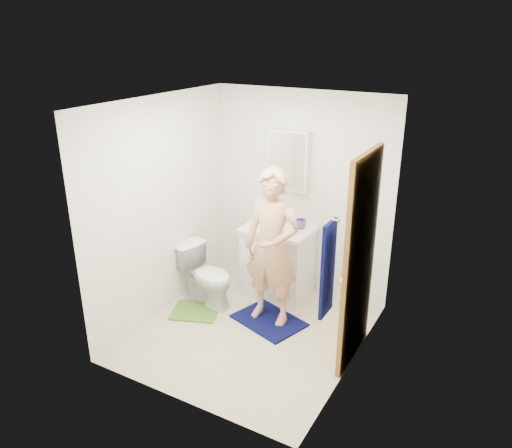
% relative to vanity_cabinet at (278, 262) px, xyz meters
% --- Properties ---
extents(floor, '(2.20, 2.40, 0.02)m').
position_rel_vanity_cabinet_xyz_m(floor, '(0.15, -0.91, -0.41)').
color(floor, beige).
rests_on(floor, ground).
extents(ceiling, '(2.20, 2.40, 0.02)m').
position_rel_vanity_cabinet_xyz_m(ceiling, '(0.15, -0.91, 2.01)').
color(ceiling, white).
rests_on(ceiling, ground).
extents(wall_back, '(2.20, 0.02, 2.40)m').
position_rel_vanity_cabinet_xyz_m(wall_back, '(0.15, 0.30, 0.80)').
color(wall_back, white).
rests_on(wall_back, ground).
extents(wall_front, '(2.20, 0.02, 2.40)m').
position_rel_vanity_cabinet_xyz_m(wall_front, '(0.15, -2.12, 0.80)').
color(wall_front, white).
rests_on(wall_front, ground).
extents(wall_left, '(0.02, 2.40, 2.40)m').
position_rel_vanity_cabinet_xyz_m(wall_left, '(-0.96, -0.91, 0.80)').
color(wall_left, white).
rests_on(wall_left, ground).
extents(wall_right, '(0.02, 2.40, 2.40)m').
position_rel_vanity_cabinet_xyz_m(wall_right, '(1.26, -0.91, 0.80)').
color(wall_right, white).
rests_on(wall_right, ground).
extents(vanity_cabinet, '(0.75, 0.55, 0.80)m').
position_rel_vanity_cabinet_xyz_m(vanity_cabinet, '(0.00, 0.00, 0.00)').
color(vanity_cabinet, white).
rests_on(vanity_cabinet, floor).
extents(countertop, '(0.79, 0.59, 0.05)m').
position_rel_vanity_cabinet_xyz_m(countertop, '(0.00, 0.00, 0.43)').
color(countertop, white).
rests_on(countertop, vanity_cabinet).
extents(sink_basin, '(0.40, 0.40, 0.03)m').
position_rel_vanity_cabinet_xyz_m(sink_basin, '(0.00, 0.00, 0.44)').
color(sink_basin, white).
rests_on(sink_basin, countertop).
extents(faucet, '(0.03, 0.03, 0.12)m').
position_rel_vanity_cabinet_xyz_m(faucet, '(0.00, 0.18, 0.51)').
color(faucet, silver).
rests_on(faucet, countertop).
extents(medicine_cabinet, '(0.50, 0.12, 0.70)m').
position_rel_vanity_cabinet_xyz_m(medicine_cabinet, '(0.00, 0.22, 1.20)').
color(medicine_cabinet, white).
rests_on(medicine_cabinet, wall_back).
extents(mirror_panel, '(0.46, 0.01, 0.66)m').
position_rel_vanity_cabinet_xyz_m(mirror_panel, '(0.00, 0.16, 1.20)').
color(mirror_panel, white).
rests_on(mirror_panel, wall_back).
extents(door, '(0.05, 0.80, 2.05)m').
position_rel_vanity_cabinet_xyz_m(door, '(1.22, -0.76, 0.62)').
color(door, olive).
rests_on(door, ground).
extents(door_knob, '(0.07, 0.07, 0.07)m').
position_rel_vanity_cabinet_xyz_m(door_knob, '(1.18, -1.08, 0.55)').
color(door_knob, gold).
rests_on(door_knob, door).
extents(towel, '(0.03, 0.24, 0.80)m').
position_rel_vanity_cabinet_xyz_m(towel, '(1.18, -1.48, 0.85)').
color(towel, '#060A3E').
rests_on(towel, wall_right).
extents(towel_hook, '(0.06, 0.02, 0.02)m').
position_rel_vanity_cabinet_xyz_m(towel_hook, '(1.22, -1.48, 1.27)').
color(towel_hook, silver).
rests_on(towel_hook, wall_right).
extents(toilet, '(0.76, 0.53, 0.70)m').
position_rel_vanity_cabinet_xyz_m(toilet, '(-0.60, -0.62, -0.05)').
color(toilet, white).
rests_on(toilet, floor).
extents(bath_mat, '(0.86, 0.73, 0.02)m').
position_rel_vanity_cabinet_xyz_m(bath_mat, '(0.22, -0.64, -0.39)').
color(bath_mat, '#060A3E').
rests_on(bath_mat, floor).
extents(green_rug, '(0.63, 0.59, 0.02)m').
position_rel_vanity_cabinet_xyz_m(green_rug, '(-0.60, -0.88, -0.39)').
color(green_rug, '#51862C').
rests_on(green_rug, floor).
extents(soap_dispenser, '(0.12, 0.12, 0.20)m').
position_rel_vanity_cabinet_xyz_m(soap_dispenser, '(-0.14, -0.03, 0.55)').
color(soap_dispenser, '#CC5F85').
rests_on(soap_dispenser, countertop).
extents(toothbrush_cup, '(0.17, 0.17, 0.10)m').
position_rel_vanity_cabinet_xyz_m(toothbrush_cup, '(0.23, 0.11, 0.50)').
color(toothbrush_cup, '#644496').
rests_on(toothbrush_cup, countertop).
extents(man, '(0.63, 0.42, 1.71)m').
position_rel_vanity_cabinet_xyz_m(man, '(0.22, -0.60, 0.48)').
color(man, tan).
rests_on(man, bath_mat).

